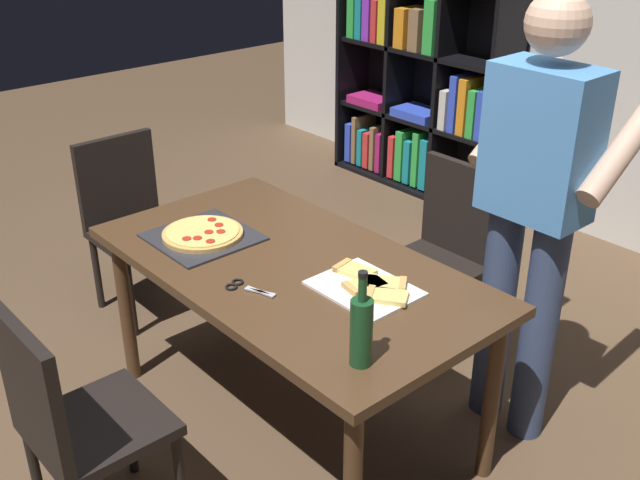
# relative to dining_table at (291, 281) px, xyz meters

# --- Properties ---
(ground_plane) EXTENTS (12.00, 12.00, 0.00)m
(ground_plane) POSITION_rel_dining_table_xyz_m (0.00, 0.00, -0.67)
(ground_plane) COLOR brown
(dining_table) EXTENTS (1.60, 0.86, 0.75)m
(dining_table) POSITION_rel_dining_table_xyz_m (0.00, 0.00, 0.00)
(dining_table) COLOR #4C331E
(dining_table) RESTS_ON ground_plane
(chair_near_camera) EXTENTS (0.42, 0.42, 0.90)m
(chair_near_camera) POSITION_rel_dining_table_xyz_m (-0.00, -0.92, -0.16)
(chair_near_camera) COLOR black
(chair_near_camera) RESTS_ON ground_plane
(chair_far_side) EXTENTS (0.42, 0.42, 0.90)m
(chair_far_side) POSITION_rel_dining_table_xyz_m (0.00, 0.92, -0.16)
(chair_far_side) COLOR black
(chair_far_side) RESTS_ON ground_plane
(chair_left_end) EXTENTS (0.42, 0.42, 0.90)m
(chair_left_end) POSITION_rel_dining_table_xyz_m (-1.29, 0.00, -0.16)
(chair_left_end) COLOR black
(chair_left_end) RESTS_ON ground_plane
(bookshelf) EXTENTS (1.40, 0.35, 1.95)m
(bookshelf) POSITION_rel_dining_table_xyz_m (-1.45, 2.37, 0.32)
(bookshelf) COLOR black
(bookshelf) RESTS_ON ground_plane
(person_serving_pizza) EXTENTS (0.55, 0.54, 1.75)m
(person_serving_pizza) POSITION_rel_dining_table_xyz_m (0.58, 0.70, 0.33)
(person_serving_pizza) COLOR #38476B
(person_serving_pizza) RESTS_ON ground_plane
(pepperoni_pizza_on_tray) EXTENTS (0.39, 0.39, 0.04)m
(pepperoni_pizza_on_tray) POSITION_rel_dining_table_xyz_m (-0.40, -0.13, 0.09)
(pepperoni_pizza_on_tray) COLOR #2D2D33
(pepperoni_pizza_on_tray) RESTS_ON dining_table
(pizza_slices_on_towel) EXTENTS (0.37, 0.28, 0.03)m
(pizza_slices_on_towel) POSITION_rel_dining_table_xyz_m (0.33, 0.09, 0.09)
(pizza_slices_on_towel) COLOR white
(pizza_slices_on_towel) RESTS_ON dining_table
(wine_bottle) EXTENTS (0.07, 0.07, 0.32)m
(wine_bottle) POSITION_rel_dining_table_xyz_m (0.64, -0.25, 0.20)
(wine_bottle) COLOR #194723
(wine_bottle) RESTS_ON dining_table
(kitchen_scissors) EXTENTS (0.20, 0.12, 0.01)m
(kitchen_scissors) POSITION_rel_dining_table_xyz_m (0.04, -0.25, 0.08)
(kitchen_scissors) COLOR silver
(kitchen_scissors) RESTS_ON dining_table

